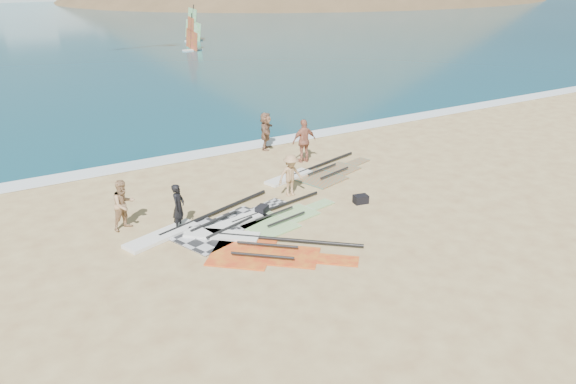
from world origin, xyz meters
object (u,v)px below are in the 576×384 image
gear_bag_far (361,199)px  beachgoer_left (124,205)px  gear_bag_near (262,210)px  beachgoer_back (304,141)px  rig_orange (314,174)px  rig_green (264,219)px  rig_grey (202,228)px  person_wetsuit (179,207)px  beachgoer_mid (291,175)px  beachgoer_right (266,131)px  rig_red (253,245)px

gear_bag_far → beachgoer_left: 8.55m
gear_bag_near → beachgoer_back: size_ratio=0.24×
rig_orange → rig_green: bearing=-160.3°
rig_grey → beachgoer_back: (6.77, 4.15, 0.94)m
rig_green → person_wetsuit: size_ratio=3.23×
beachgoer_mid → beachgoer_back: 4.05m
beachgoer_back → beachgoer_right: (-0.54, 2.60, -0.08)m
rig_orange → beachgoer_left: (-8.38, -1.09, 0.82)m
rig_green → gear_bag_far: size_ratio=9.87×
gear_bag_near → beachgoer_right: size_ratio=0.26×
rig_grey → rig_red: (0.89, -2.05, -0.00)m
rig_green → gear_bag_near: (0.20, 0.53, 0.10)m
rig_green → beachgoer_right: (4.08, 7.23, 0.86)m
rig_grey → rig_red: size_ratio=1.28×
gear_bag_far → rig_orange: bearing=86.6°
rig_grey → beachgoer_right: 9.22m
rig_grey → rig_green: rig_grey is taller
rig_grey → rig_green: size_ratio=1.23×
rig_red → beachgoer_left: 4.68m
gear_bag_far → beachgoer_back: bearing=81.6°
rig_grey → beachgoer_back: size_ratio=3.23×
rig_grey → rig_green: 2.21m
person_wetsuit → beachgoer_left: beachgoer_left is taller
beachgoer_left → beachgoer_right: bearing=11.9°
beachgoer_mid → rig_orange: bearing=37.0°
rig_orange → person_wetsuit: size_ratio=3.50×
beachgoer_back → beachgoer_mid: bearing=53.2°
rig_red → beachgoer_left: bearing=173.0°
beachgoer_right → rig_grey: bearing=170.8°
person_wetsuit → beachgoer_right: beachgoer_right is taller
rig_grey → person_wetsuit: bearing=126.7°
rig_red → gear_bag_near: 2.57m
rig_green → beachgoer_right: bearing=49.2°
beachgoer_right → rig_orange: bearing=-146.7°
rig_green → person_wetsuit: (-2.77, 0.90, 0.76)m
rig_red → beachgoer_left: (-3.06, 3.44, 0.82)m
rig_grey → gear_bag_near: (2.36, 0.05, 0.10)m
gear_bag_near → gear_bag_far: 3.80m
gear_bag_far → beachgoer_back: 5.26m
gear_bag_far → person_wetsuit: (-6.62, 1.42, 0.65)m
rig_orange → person_wetsuit: bearing=-179.6°
rig_green → gear_bag_far: (3.85, -0.52, 0.11)m
rig_red → gear_bag_near: gear_bag_near is taller
gear_bag_far → beachgoer_back: beachgoer_back is taller
rig_grey → gear_bag_near: gear_bag_near is taller
gear_bag_far → beachgoer_left: (-8.18, 2.38, 0.72)m
rig_red → gear_bag_far: gear_bag_far is taller
rig_orange → beachgoer_left: size_ratio=3.22×
rig_red → beachgoer_mid: (3.28, 3.10, 0.77)m
rig_grey → rig_red: 2.24m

